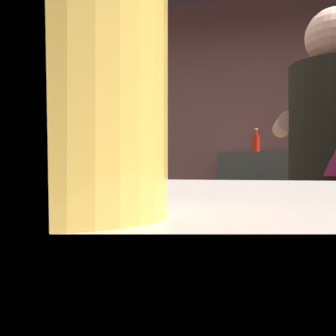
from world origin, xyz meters
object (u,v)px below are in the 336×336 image
object	(u,v)px
mixing_bowl	(249,192)
pint_glass_far	(37,134)
bottle_vinegar	(291,139)
bartender	(335,194)
pint_glass_near	(62,21)
mini_fridge	(53,227)
bottle_hot_sauce	(301,142)
bottle_olive_oil	(256,143)

from	to	relation	value
mixing_bowl	pint_glass_far	distance (m)	1.65
bottle_vinegar	bartender	bearing A→B (deg)	-86.67
pint_glass_near	pint_glass_far	bearing A→B (deg)	126.85
mini_fridge	pint_glass_near	distance (m)	3.68
bartender	pint_glass_far	distance (m)	1.25
mixing_bowl	bottle_vinegar	size ratio (longest dim) A/B	0.79
pint_glass_far	bottle_hot_sauce	bearing A→B (deg)	80.33
bartender	pint_glass_near	size ratio (longest dim) A/B	11.72
pint_glass_far	bottle_vinegar	world-z (taller)	bottle_vinegar
mini_fridge	pint_glass_far	bearing A→B (deg)	-56.99
mini_fridge	mixing_bowl	xyz separation A→B (m)	(1.93, -1.10, 0.44)
pint_glass_far	pint_glass_near	bearing A→B (deg)	-53.15
bartender	mixing_bowl	world-z (taller)	bartender
bottle_olive_oil	pint_glass_near	bearing A→B (deg)	-88.44
mixing_bowl	mini_fridge	bearing A→B (deg)	150.41
mini_fridge	bottle_vinegar	size ratio (longest dim) A/B	3.98
bartender	mixing_bowl	bearing A→B (deg)	31.14
bartender	mixing_bowl	size ratio (longest dim) A/B	8.22
bottle_vinegar	bottle_olive_oil	distance (m)	0.30
mixing_bowl	bottle_hot_sauce	xyz separation A→B (m)	(0.35, 1.35, 0.35)
bartender	pint_glass_far	size ratio (longest dim) A/B	13.42
bottle_hot_sauce	bottle_olive_oil	bearing A→B (deg)	-167.60
bottle_vinegar	pint_glass_far	bearing A→B (deg)	-98.54
mini_fridge	mixing_bowl	size ratio (longest dim) A/B	5.07
pint_glass_far	bottle_olive_oil	xyz separation A→B (m)	(0.13, 2.90, 0.18)
bartender	pint_glass_far	bearing A→B (deg)	151.04
bottle_vinegar	bottle_hot_sauce	bearing A→B (deg)	64.26
bartender	bottle_olive_oil	distance (m)	1.84
pint_glass_far	bottle_olive_oil	size ratio (longest dim) A/B	0.61
bottle_hot_sauce	bottle_olive_oil	xyz separation A→B (m)	(-0.37, -0.08, -0.00)
pint_glass_near	bottle_hot_sauce	bearing A→B (deg)	85.00
mixing_bowl	bottle_vinegar	xyz separation A→B (m)	(0.26, 1.17, 0.37)
bottle_olive_oil	mixing_bowl	bearing A→B (deg)	-88.89
mixing_bowl	pint_glass_near	distance (m)	1.94
bottle_vinegar	bottle_hot_sauce	size ratio (longest dim) A/B	1.20
pint_glass_near	pint_glass_far	distance (m)	0.37
pint_glass_near	bottle_vinegar	world-z (taller)	bottle_vinegar
mini_fridge	bottle_vinegar	distance (m)	2.34
bartender	bottle_vinegar	distance (m)	1.71
bartender	mixing_bowl	distance (m)	0.62
bartender	bottle_hot_sauce	world-z (taller)	bartender
pint_glass_far	bottle_vinegar	size ratio (longest dim) A/B	0.48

